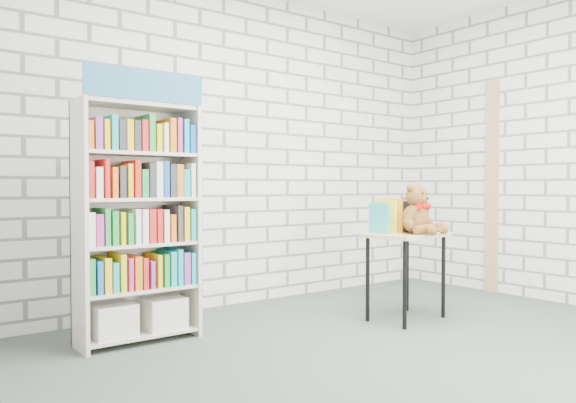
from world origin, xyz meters
TOP-DOWN VIEW (x-y plane):
  - ground at (0.00, 0.00)m, footprint 4.50×4.50m
  - room_shell at (0.00, 0.00)m, footprint 4.52×4.02m
  - bookshelf at (-1.29, 1.36)m, footprint 0.80×0.31m
  - display_table at (0.64, 0.68)m, footprint 0.68×0.51m
  - table_books at (0.62, 0.78)m, footprint 0.46×0.25m
  - teddy_bear at (0.66, 0.58)m, footprint 0.35×0.34m
  - door_trim at (2.23, 0.95)m, footprint 0.05×0.12m

SIDE VIEW (x-z plane):
  - ground at x=0.00m, z-range 0.00..0.00m
  - display_table at x=0.64m, z-range 0.25..0.93m
  - table_books at x=0.62m, z-range 0.68..0.95m
  - bookshelf at x=-1.29m, z-range -0.08..1.72m
  - teddy_bear at x=0.66m, z-range 0.64..1.03m
  - door_trim at x=2.23m, z-range 0.00..2.10m
  - room_shell at x=0.00m, z-range 0.38..3.19m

